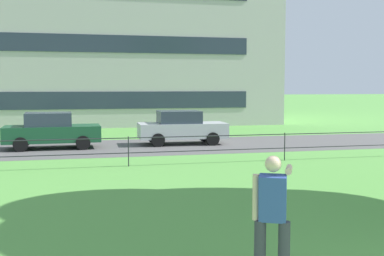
{
  "coord_description": "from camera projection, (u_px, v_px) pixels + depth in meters",
  "views": [
    {
      "loc": [
        -4.52,
        -3.85,
        2.65
      ],
      "look_at": [
        -1.85,
        7.23,
        1.68
      ],
      "focal_mm": 45.81,
      "sensor_mm": 36.0,
      "label": 1
    }
  ],
  "objects": [
    {
      "name": "park_fence",
      "position": [
        210.0,
        144.0,
        16.88
      ],
      "size": [
        39.2,
        0.04,
        1.0
      ],
      "color": "#232328",
      "rests_on": "ground"
    },
    {
      "name": "street_strip",
      "position": [
        178.0,
        146.0,
        22.0
      ],
      "size": [
        80.0,
        6.14,
        0.01
      ],
      "primitive_type": "cube",
      "color": "#565454",
      "rests_on": "ground"
    },
    {
      "name": "car_dark_green_far_left",
      "position": [
        51.0,
        130.0,
        20.91
      ],
      "size": [
        4.04,
        1.88,
        1.54
      ],
      "color": "#194C2D",
      "rests_on": "ground"
    },
    {
      "name": "person_thrower",
      "position": [
        272.0,
        214.0,
        6.56
      ],
      "size": [
        0.74,
        0.7,
        1.74
      ],
      "color": "#383842",
      "rests_on": "ground"
    },
    {
      "name": "apartment_building_background",
      "position": [
        24.0,
        22.0,
        35.73
      ],
      "size": [
        35.47,
        13.48,
        14.64
      ],
      "color": "#B7B2AD",
      "rests_on": "ground"
    },
    {
      "name": "car_silver_right",
      "position": [
        181.0,
        127.0,
        22.49
      ],
      "size": [
        4.05,
        1.91,
        1.54
      ],
      "color": "#B7BABF",
      "rests_on": "ground"
    }
  ]
}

